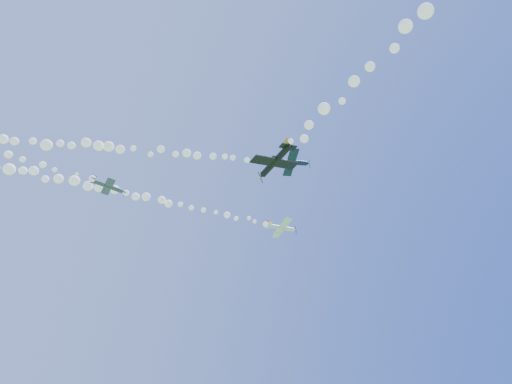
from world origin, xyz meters
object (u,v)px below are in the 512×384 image
plane_navy (291,162)px  plane_grey (108,186)px  plane_white (281,228)px  plane_black (275,162)px

plane_navy → plane_grey: bearing=163.9°
plane_white → plane_navy: (-12.60, -21.94, -4.86)m
plane_white → plane_grey: bearing=-166.5°
plane_navy → plane_white: bearing=83.0°
plane_white → plane_navy: bearing=-111.2°
plane_white → plane_grey: 36.56m
plane_navy → plane_black: (-7.74, -7.24, -9.38)m
plane_white → plane_black: bearing=-116.3°
plane_navy → plane_grey: (-23.35, 18.88, -1.03)m
plane_white → plane_black: plane_white is taller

